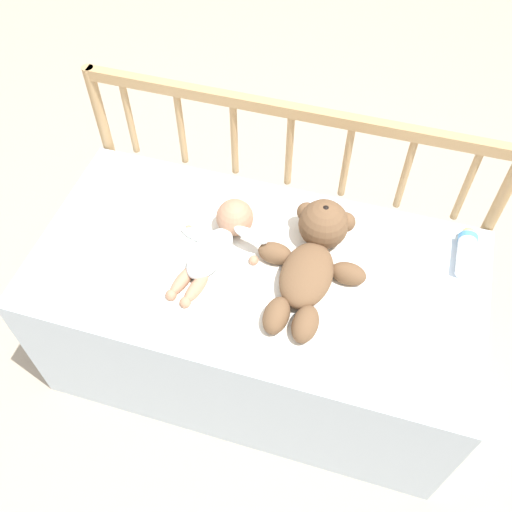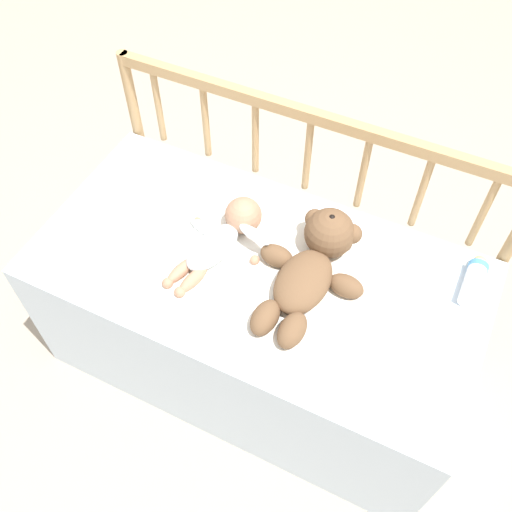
% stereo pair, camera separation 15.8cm
% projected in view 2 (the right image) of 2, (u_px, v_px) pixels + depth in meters
% --- Properties ---
extents(ground_plane, '(12.00, 12.00, 0.00)m').
position_uv_depth(ground_plane, '(257.00, 355.00, 2.08)').
color(ground_plane, tan).
extents(crib_mattress, '(1.31, 0.66, 0.55)m').
position_uv_depth(crib_mattress, '(257.00, 316.00, 1.86)').
color(crib_mattress, silver).
rests_on(crib_mattress, ground_plane).
extents(crib_rail, '(1.31, 0.04, 0.86)m').
position_uv_depth(crib_rail, '(306.00, 173.00, 1.79)').
color(crib_rail, tan).
rests_on(crib_rail, ground_plane).
extents(blanket, '(0.79, 0.54, 0.01)m').
position_uv_depth(blanket, '(262.00, 274.00, 1.63)').
color(blanket, white).
rests_on(blanket, crib_mattress).
extents(teddy_bear, '(0.32, 0.45, 0.15)m').
position_uv_depth(teddy_bear, '(313.00, 263.00, 1.58)').
color(teddy_bear, brown).
rests_on(teddy_bear, crib_mattress).
extents(baby, '(0.28, 0.37, 0.11)m').
position_uv_depth(baby, '(224.00, 236.00, 1.66)').
color(baby, white).
rests_on(baby, crib_mattress).
extents(baby_bottle, '(0.06, 0.17, 0.06)m').
position_uv_depth(baby_bottle, '(474.00, 280.00, 1.59)').
color(baby_bottle, white).
rests_on(baby_bottle, crib_mattress).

